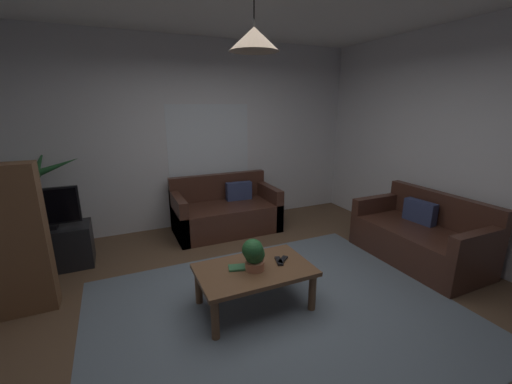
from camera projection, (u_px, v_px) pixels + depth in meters
floor at (269, 303)px, 3.12m from camera, size 5.16×4.83×0.02m
rug at (278, 314)px, 2.94m from camera, size 3.35×2.66×0.01m
wall_back at (199, 136)px, 4.89m from camera, size 5.28×0.06×2.82m
wall_right at (466, 145)px, 3.77m from camera, size 0.06×4.83×2.82m
window_pane at (209, 140)px, 4.94m from camera, size 1.29×0.01×1.09m
couch_under_window at (226, 213)px, 4.84m from camera, size 1.54×0.82×0.82m
couch_right_side at (420, 238)px, 3.92m from camera, size 0.82×1.50×0.82m
coffee_table at (254, 274)px, 2.97m from camera, size 1.06×0.66×0.41m
book_on_table_0 at (237, 268)px, 2.94m from camera, size 0.18×0.15×0.02m
remote_on_table_0 at (279, 261)px, 3.06m from camera, size 0.09×0.17×0.02m
remote_on_table_1 at (283, 260)px, 3.08m from camera, size 0.15×0.14×0.02m
potted_plant_on_table at (254, 254)px, 2.89m from camera, size 0.22×0.21×0.30m
tv_stand at (50, 248)px, 3.71m from camera, size 0.90×0.44×0.50m
tv at (42, 209)px, 3.56m from camera, size 0.76×0.16×0.48m
potted_palm_corner at (40, 211)px, 3.94m from camera, size 0.93×0.90×1.34m
bookshelf_corner at (1, 243)px, 2.77m from camera, size 0.70×0.31×1.40m
pendant_lamp at (254, 39)px, 2.43m from camera, size 0.39×0.39×0.54m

